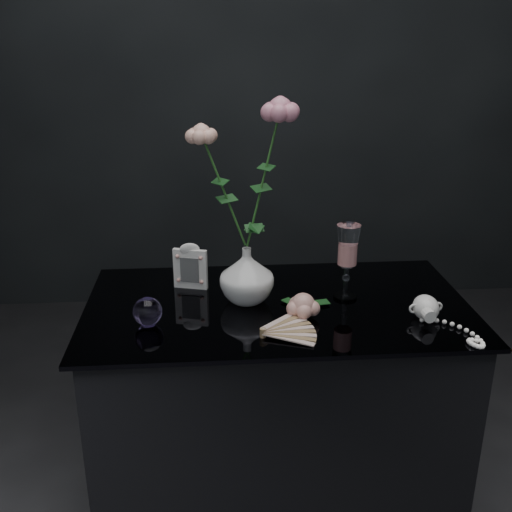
{
  "coord_description": "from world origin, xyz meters",
  "views": [
    {
      "loc": [
        -0.17,
        -1.43,
        1.47
      ],
      "look_at": [
        -0.06,
        0.0,
        0.92
      ],
      "focal_mm": 42.0,
      "sensor_mm": 36.0,
      "label": 1
    }
  ],
  "objects_px": {
    "picture_frame": "(190,266)",
    "paperweight": "(148,311)",
    "wine_glass": "(347,262)",
    "pearl_jar": "(426,307)",
    "vase": "(247,275)",
    "loose_rose": "(303,305)"
  },
  "relations": [
    {
      "from": "loose_rose",
      "to": "wine_glass",
      "type": "bearing_deg",
      "value": 58.76
    },
    {
      "from": "vase",
      "to": "paperweight",
      "type": "distance_m",
      "value": 0.29
    },
    {
      "from": "pearl_jar",
      "to": "wine_glass",
      "type": "bearing_deg",
      "value": 136.87
    },
    {
      "from": "paperweight",
      "to": "picture_frame",
      "type": "bearing_deg",
      "value": 65.33
    },
    {
      "from": "paperweight",
      "to": "loose_rose",
      "type": "distance_m",
      "value": 0.4
    },
    {
      "from": "paperweight",
      "to": "loose_rose",
      "type": "xyz_separation_m",
      "value": [
        0.4,
        0.01,
        -0.0
      ]
    },
    {
      "from": "wine_glass",
      "to": "picture_frame",
      "type": "xyz_separation_m",
      "value": [
        -0.43,
        0.1,
        -0.04
      ]
    },
    {
      "from": "pearl_jar",
      "to": "paperweight",
      "type": "bearing_deg",
      "value": 173.66
    },
    {
      "from": "loose_rose",
      "to": "pearl_jar",
      "type": "xyz_separation_m",
      "value": [
        0.32,
        -0.03,
        0.0
      ]
    },
    {
      "from": "paperweight",
      "to": "pearl_jar",
      "type": "relative_size",
      "value": 0.32
    },
    {
      "from": "vase",
      "to": "loose_rose",
      "type": "xyz_separation_m",
      "value": [
        0.14,
        -0.11,
        -0.04
      ]
    },
    {
      "from": "vase",
      "to": "paperweight",
      "type": "xyz_separation_m",
      "value": [
        -0.26,
        -0.12,
        -0.04
      ]
    },
    {
      "from": "wine_glass",
      "to": "picture_frame",
      "type": "distance_m",
      "value": 0.45
    },
    {
      "from": "picture_frame",
      "to": "paperweight",
      "type": "bearing_deg",
      "value": -99.03
    },
    {
      "from": "vase",
      "to": "wine_glass",
      "type": "height_order",
      "value": "wine_glass"
    },
    {
      "from": "vase",
      "to": "paperweight",
      "type": "bearing_deg",
      "value": -154.8
    },
    {
      "from": "wine_glass",
      "to": "paperweight",
      "type": "distance_m",
      "value": 0.56
    },
    {
      "from": "paperweight",
      "to": "vase",
      "type": "bearing_deg",
      "value": 25.2
    },
    {
      "from": "vase",
      "to": "wine_glass",
      "type": "xyz_separation_m",
      "value": [
        0.28,
        0.0,
        0.03
      ]
    },
    {
      "from": "vase",
      "to": "wine_glass",
      "type": "bearing_deg",
      "value": 0.29
    },
    {
      "from": "vase",
      "to": "pearl_jar",
      "type": "relative_size",
      "value": 0.66
    },
    {
      "from": "picture_frame",
      "to": "paperweight",
      "type": "relative_size",
      "value": 1.86
    }
  ]
}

